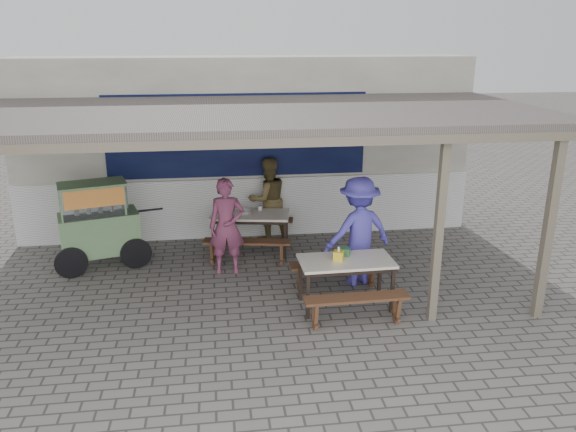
# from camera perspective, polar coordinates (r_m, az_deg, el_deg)

# --- Properties ---
(ground) EXTENTS (60.00, 60.00, 0.00)m
(ground) POSITION_cam_1_polar(r_m,az_deg,el_deg) (8.74, -2.56, -8.58)
(ground) COLOR #68635E
(ground) RESTS_ON ground
(back_wall) EXTENTS (9.00, 1.28, 3.50)m
(back_wall) POSITION_cam_1_polar(r_m,az_deg,el_deg) (11.60, -4.26, 7.06)
(back_wall) COLOR beige
(back_wall) RESTS_ON ground
(warung_roof) EXTENTS (9.00, 4.21, 2.81)m
(warung_roof) POSITION_cam_1_polar(r_m,az_deg,el_deg) (8.80, -3.23, 10.17)
(warung_roof) COLOR #5E5551
(warung_roof) RESTS_ON ground
(table_left) EXTENTS (1.53, 0.95, 0.75)m
(table_left) POSITION_cam_1_polar(r_m,az_deg,el_deg) (10.41, -3.85, -0.17)
(table_left) COLOR silver
(table_left) RESTS_ON ground
(bench_left_street) EXTENTS (1.56, 0.54, 0.45)m
(bench_left_street) POSITION_cam_1_polar(r_m,az_deg,el_deg) (9.94, -4.20, -3.09)
(bench_left_street) COLOR brown
(bench_left_street) RESTS_ON ground
(bench_left_wall) EXTENTS (1.56, 0.54, 0.45)m
(bench_left_wall) POSITION_cam_1_polar(r_m,az_deg,el_deg) (11.10, -3.47, -0.80)
(bench_left_wall) COLOR brown
(bench_left_wall) RESTS_ON ground
(table_right) EXTENTS (1.39, 0.75, 0.75)m
(table_right) POSITION_cam_1_polar(r_m,az_deg,el_deg) (8.34, 5.92, -4.94)
(table_right) COLOR silver
(table_right) RESTS_ON ground
(bench_right_street) EXTENTS (1.48, 0.31, 0.45)m
(bench_right_street) POSITION_cam_1_polar(r_m,az_deg,el_deg) (7.95, 6.96, -8.85)
(bench_right_street) COLOR brown
(bench_right_street) RESTS_ON ground
(bench_right_wall) EXTENTS (1.48, 0.31, 0.45)m
(bench_right_wall) POSITION_cam_1_polar(r_m,az_deg,el_deg) (9.02, 4.87, -5.41)
(bench_right_wall) COLOR brown
(bench_right_wall) RESTS_ON ground
(vendor_cart) EXTENTS (1.79, 1.10, 1.52)m
(vendor_cart) POSITION_cam_1_polar(r_m,az_deg,el_deg) (10.24, -18.75, -0.54)
(vendor_cart) COLOR #6B8A5C
(vendor_cart) RESTS_ON ground
(patron_street_side) EXTENTS (0.62, 0.42, 1.65)m
(patron_street_side) POSITION_cam_1_polar(r_m,az_deg,el_deg) (9.51, -6.23, -1.06)
(patron_street_side) COLOR #763552
(patron_street_side) RESTS_ON ground
(patron_wall_side) EXTENTS (0.95, 0.83, 1.64)m
(patron_wall_side) POSITION_cam_1_polar(r_m,az_deg,el_deg) (11.03, -2.05, 1.73)
(patron_wall_side) COLOR brown
(patron_wall_side) RESTS_ON ground
(patron_right_table) EXTENTS (1.28, 0.94, 1.79)m
(patron_right_table) POSITION_cam_1_polar(r_m,az_deg,el_deg) (9.10, 7.17, -1.52)
(patron_right_table) COLOR #4C44B9
(patron_right_table) RESTS_ON ground
(tissue_box) EXTENTS (0.18, 0.18, 0.14)m
(tissue_box) POSITION_cam_1_polar(r_m,az_deg,el_deg) (8.27, 5.16, -4.03)
(tissue_box) COLOR gold
(tissue_box) RESTS_ON table_right
(donation_box) EXTENTS (0.21, 0.18, 0.12)m
(donation_box) POSITION_cam_1_polar(r_m,az_deg,el_deg) (8.45, 5.68, -3.62)
(donation_box) COLOR #2D6739
(donation_box) RESTS_ON table_right
(condiment_jar) EXTENTS (0.07, 0.07, 0.08)m
(condiment_jar) POSITION_cam_1_polar(r_m,az_deg,el_deg) (10.58, -2.85, 0.82)
(condiment_jar) COLOR silver
(condiment_jar) RESTS_ON table_left
(condiment_bowl) EXTENTS (0.23, 0.23, 0.05)m
(condiment_bowl) POSITION_cam_1_polar(r_m,az_deg,el_deg) (10.40, -4.44, 0.40)
(condiment_bowl) COLOR silver
(condiment_bowl) RESTS_ON table_left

